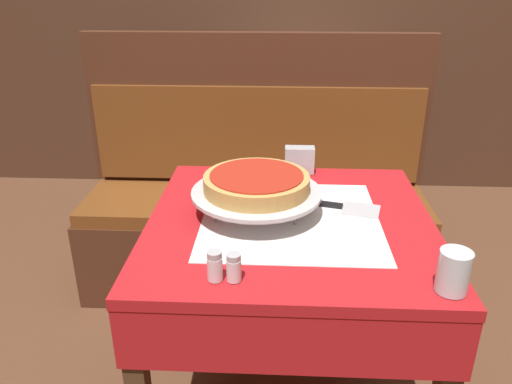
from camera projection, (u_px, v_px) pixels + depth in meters
name	position (u px, v px, depth m)	size (l,w,h in m)	color
dining_table_front	(289.00, 253.00, 1.45)	(0.80, 0.80, 0.73)	red
dining_table_rear	(299.00, 118.00, 2.80)	(0.70, 0.70, 0.73)	beige
booth_bench	(256.00, 217.00, 2.29)	(1.53, 0.46, 1.13)	#4C2819
back_wall_panel	(288.00, 1.00, 3.05)	(6.00, 0.04, 2.40)	#4C2D1E
pizza_pan_stand	(257.00, 194.00, 1.41)	(0.37, 0.37, 0.07)	#ADADB2
deep_dish_pizza	(257.00, 183.00, 1.39)	(0.30, 0.30, 0.05)	tan
pizza_server	(336.00, 206.00, 1.47)	(0.28, 0.12, 0.01)	#BCBCC1
water_glass_near	(454.00, 271.00, 1.07)	(0.07, 0.07, 0.10)	silver
salt_shaker	(215.00, 266.00, 1.11)	(0.04, 0.04, 0.07)	silver
pepper_shaker	(234.00, 267.00, 1.11)	(0.03, 0.03, 0.07)	silver
napkin_holder	(299.00, 160.00, 1.71)	(0.10, 0.05, 0.09)	#B2B2B7
condiment_caddy	(283.00, 95.00, 2.66)	(0.15, 0.15, 0.18)	black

